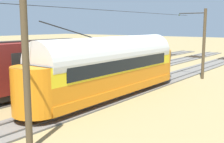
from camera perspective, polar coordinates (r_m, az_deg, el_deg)
The scene contains 10 objects.
ground_plane at distance 23.09m, azimuth -12.78°, elevation -3.91°, with size 220.00×220.00×0.00m, color #937F51.
track_streetcar_siding at distance 19.83m, azimuth -2.51°, elevation -5.67°, with size 2.80×80.00×0.18m.
track_adjacent_siding at distance 23.28m, azimuth -12.20°, elevation -3.65°, with size 2.80×80.00×0.18m.
track_third_siding at distance 27.24m, azimuth -19.21°, elevation -2.12°, with size 2.80×80.00×0.18m.
vintage_streetcar at distance 20.41m, azimuth -0.22°, elevation 1.05°, with size 2.65×15.63×5.14m.
coach_adjacent at distance 21.06m, azimuth -18.67°, elevation 0.59°, with size 2.96×12.14×3.85m.
catenary_pole_foreground at distance 28.97m, azimuth 17.34°, elevation 5.42°, with size 2.80×0.28×6.61m.
catenary_pole_mid_near at distance 12.13m, azimuth -16.64°, elevation 0.98°, with size 2.80×0.28×6.61m.
overhead_wire_run at distance 21.58m, azimuth 2.74°, elevation 11.64°, with size 2.60×24.13×0.18m.
track_end_bumper at distance 37.52m, azimuth 0.05°, elevation 1.86°, with size 1.80×0.60×0.80m, color #B2A519.
Camera 1 is at (-17.23, 14.51, 5.08)m, focal length 46.90 mm.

